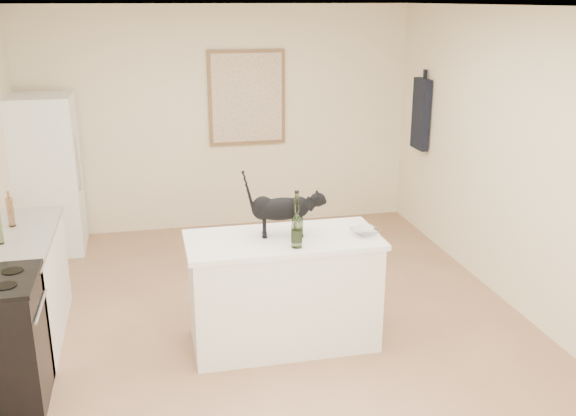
% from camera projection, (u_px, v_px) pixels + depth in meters
% --- Properties ---
extents(floor, '(5.50, 5.50, 0.00)m').
position_uv_depth(floor, '(267.00, 331.00, 5.42)').
color(floor, '#A67958').
rests_on(floor, ground).
extents(ceiling, '(5.50, 5.50, 0.00)m').
position_uv_depth(ceiling, '(263.00, 6.00, 4.62)').
color(ceiling, white).
rests_on(ceiling, ground).
extents(wall_back, '(4.50, 0.00, 4.50)m').
position_uv_depth(wall_back, '(222.00, 120.00, 7.57)').
color(wall_back, beige).
rests_on(wall_back, ground).
extents(wall_front, '(4.50, 0.00, 4.50)m').
position_uv_depth(wall_front, '(398.00, 371.00, 2.46)').
color(wall_front, beige).
rests_on(wall_front, ground).
extents(wall_right, '(0.00, 5.50, 5.50)m').
position_uv_depth(wall_right, '(525.00, 166.00, 5.48)').
color(wall_right, beige).
rests_on(wall_right, ground).
extents(island_base, '(1.44, 0.67, 0.86)m').
position_uv_depth(island_base, '(283.00, 293.00, 5.12)').
color(island_base, white).
rests_on(island_base, floor).
extents(island_top, '(1.50, 0.70, 0.04)m').
position_uv_depth(island_top, '(283.00, 240.00, 4.98)').
color(island_top, white).
rests_on(island_top, island_base).
extents(left_cabinets, '(0.60, 1.40, 0.86)m').
position_uv_depth(left_cabinets, '(19.00, 291.00, 5.16)').
color(left_cabinets, white).
rests_on(left_cabinets, floor).
extents(left_countertop, '(0.62, 1.44, 0.04)m').
position_uv_depth(left_countertop, '(12.00, 238.00, 5.02)').
color(left_countertop, gray).
rests_on(left_countertop, left_cabinets).
extents(fridge, '(0.68, 0.68, 1.70)m').
position_uv_depth(fridge, '(46.00, 175.00, 6.93)').
color(fridge, white).
rests_on(fridge, floor).
extents(artwork_frame, '(0.90, 0.03, 1.10)m').
position_uv_depth(artwork_frame, '(247.00, 98.00, 7.53)').
color(artwork_frame, brown).
rests_on(artwork_frame, wall_back).
extents(artwork_canvas, '(0.82, 0.00, 1.02)m').
position_uv_depth(artwork_canvas, '(247.00, 98.00, 7.51)').
color(artwork_canvas, beige).
rests_on(artwork_canvas, wall_back).
extents(hanging_garment, '(0.08, 0.34, 0.80)m').
position_uv_depth(hanging_garment, '(421.00, 114.00, 7.34)').
color(hanging_garment, black).
rests_on(hanging_garment, wall_right).
extents(black_cat, '(0.58, 0.26, 0.39)m').
position_uv_depth(black_cat, '(281.00, 212.00, 4.95)').
color(black_cat, black).
rests_on(black_cat, island_top).
extents(wine_bottle, '(0.11, 0.11, 0.38)m').
position_uv_depth(wine_bottle, '(297.00, 223.00, 4.73)').
color(wine_bottle, '#385E25').
rests_on(wine_bottle, island_top).
extents(glass_bowl, '(0.26, 0.26, 0.05)m').
position_uv_depth(glass_bowl, '(365.00, 232.00, 5.02)').
color(glass_bowl, white).
rests_on(glass_bowl, island_top).
extents(fridge_paper, '(0.02, 0.15, 0.19)m').
position_uv_depth(fridge_paper, '(77.00, 145.00, 6.94)').
color(fridge_paper, white).
rests_on(fridge_paper, fridge).
extents(counter_bottle_cluster, '(0.08, 0.45, 0.28)m').
position_uv_depth(counter_bottle_cluster, '(3.00, 220.00, 4.96)').
color(counter_bottle_cluster, brown).
rests_on(counter_bottle_cluster, left_countertop).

